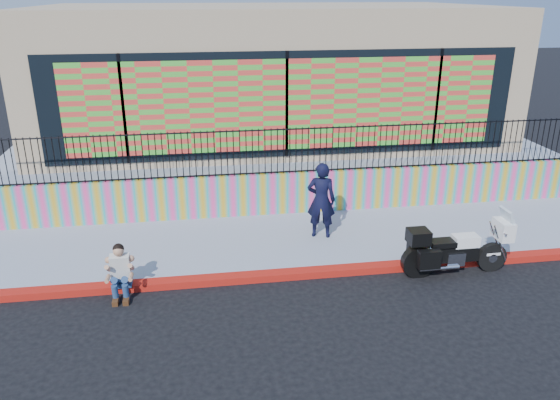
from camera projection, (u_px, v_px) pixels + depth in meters
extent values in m
plane|color=black|center=(318.00, 275.00, 11.64)|extent=(90.00, 90.00, 0.00)
cube|color=#A8240C|center=(318.00, 272.00, 11.62)|extent=(16.00, 0.30, 0.15)
cube|color=#9199AE|center=(303.00, 240.00, 13.14)|extent=(16.00, 3.00, 0.15)
cube|color=#FC4293|center=(292.00, 193.00, 14.39)|extent=(16.00, 0.20, 1.10)
cube|color=#9199AE|center=(267.00, 145.00, 19.12)|extent=(16.00, 10.00, 1.25)
cube|color=tan|center=(267.00, 69.00, 18.00)|extent=(14.00, 8.00, 4.00)
cube|color=black|center=(287.00, 105.00, 14.43)|extent=(12.60, 0.04, 2.80)
cube|color=#E53F33|center=(287.00, 105.00, 14.40)|extent=(11.48, 0.02, 2.40)
cylinder|color=black|center=(491.00, 257.00, 11.74)|extent=(0.64, 0.14, 0.64)
cylinder|color=black|center=(418.00, 262.00, 11.50)|extent=(0.64, 0.14, 0.64)
cube|color=black|center=(456.00, 253.00, 11.56)|extent=(0.93, 0.27, 0.33)
cube|color=silver|center=(453.00, 257.00, 11.59)|extent=(0.39, 0.33, 0.29)
cube|color=white|center=(465.00, 241.00, 11.49)|extent=(0.54, 0.31, 0.23)
cube|color=black|center=(442.00, 243.00, 11.42)|extent=(0.54, 0.33, 0.12)
cube|color=white|center=(503.00, 230.00, 11.53)|extent=(0.29, 0.51, 0.41)
cube|color=silver|center=(507.00, 216.00, 11.43)|extent=(0.18, 0.45, 0.33)
cube|color=black|center=(419.00, 237.00, 11.28)|extent=(0.43, 0.41, 0.29)
cube|color=black|center=(429.00, 259.00, 11.17)|extent=(0.47, 0.18, 0.39)
cube|color=black|center=(418.00, 247.00, 11.71)|extent=(0.47, 0.18, 0.39)
cube|color=white|center=(492.00, 253.00, 11.70)|extent=(0.31, 0.16, 0.06)
imported|color=black|center=(321.00, 200.00, 12.84)|extent=(0.77, 0.61, 1.84)
cube|color=navy|center=(123.00, 281.00, 10.93)|extent=(0.36, 0.28, 0.18)
cube|color=silver|center=(121.00, 267.00, 10.77)|extent=(0.38, 0.27, 0.54)
sphere|color=tan|center=(118.00, 251.00, 10.60)|extent=(0.21, 0.21, 0.21)
cube|color=#472814|center=(116.00, 301.00, 10.58)|extent=(0.11, 0.26, 0.10)
cube|color=#472814|center=(126.00, 300.00, 10.60)|extent=(0.11, 0.26, 0.10)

